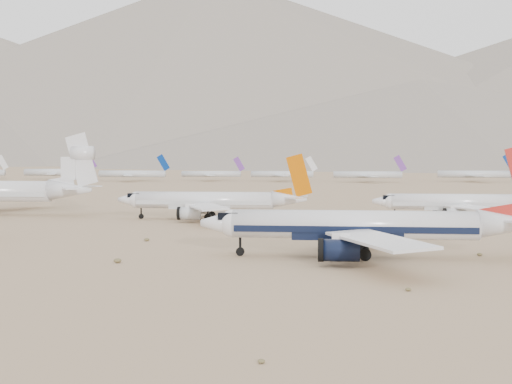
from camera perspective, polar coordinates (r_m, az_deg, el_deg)
ground at (r=109.33m, az=4.93°, el=-5.05°), size 7000.00×7000.00×0.00m
main_airliner at (r=106.94m, az=9.02°, el=-2.71°), size 48.63×47.50×17.16m
row2_gold_tail at (r=173.21m, az=16.40°, el=-0.83°), size 41.28×40.38×14.70m
row2_orange_tail at (r=168.26m, az=-3.52°, el=-0.73°), size 43.75×42.80×15.61m
distant_storage_row at (r=412.32m, az=8.98°, el=1.45°), size 583.55×61.29×15.20m
mountain_range at (r=1766.27m, az=8.31°, el=8.66°), size 7354.00×3024.00×470.00m
desert_scrub at (r=82.12m, az=4.23°, el=-7.54°), size 261.14×121.67×0.63m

